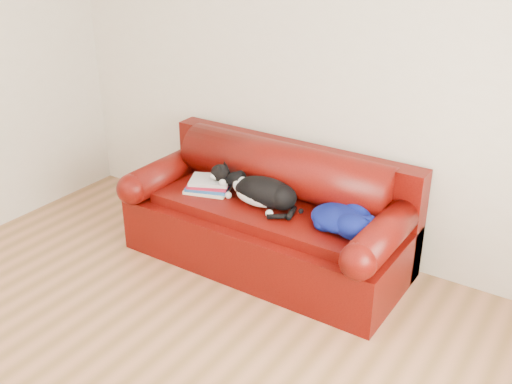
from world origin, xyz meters
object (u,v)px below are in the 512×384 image
sofa_base (267,234)px  cat (263,193)px  book_stack (209,185)px  blanket (343,218)px

sofa_base → cat: cat is taller
book_stack → blanket: bearing=2.1°
cat → blanket: (0.63, 0.02, -0.03)m
sofa_base → cat: size_ratio=2.97×
blanket → cat: bearing=-178.0°
sofa_base → cat: 0.36m
book_stack → blanket: blanket is taller
sofa_base → blanket: bearing=-2.0°
blanket → sofa_base: bearing=178.0°
book_stack → cat: 0.48m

